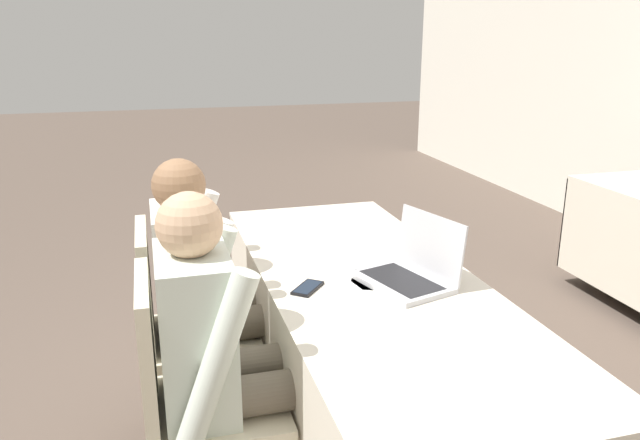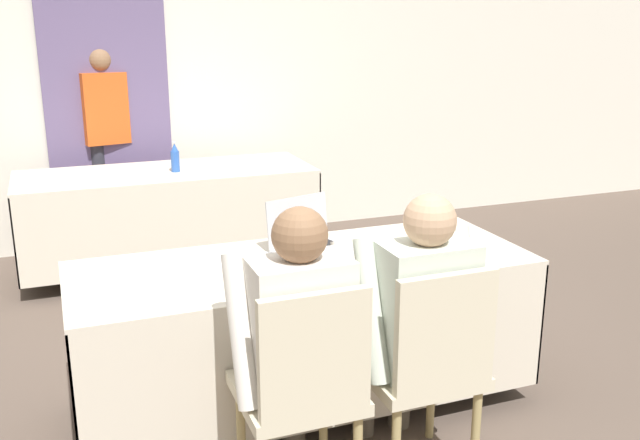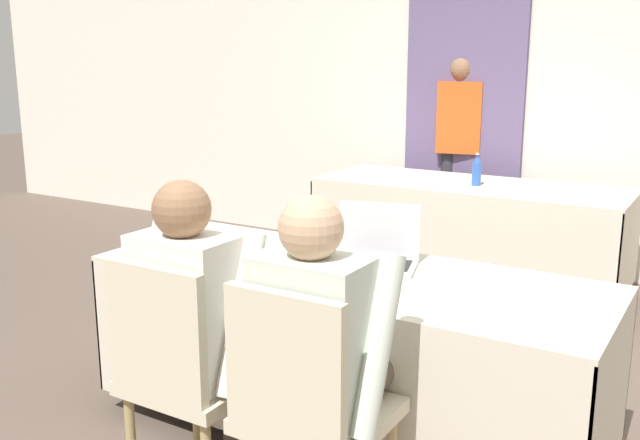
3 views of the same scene
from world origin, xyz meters
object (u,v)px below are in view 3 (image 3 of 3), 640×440
(laptop, at_px, (375,254))
(person_checkered_shirt, at_px, (202,317))
(chair_near_left, at_px, (184,370))
(person_red_shirt, at_px, (459,144))
(water_bottle, at_px, (477,171))
(cell_phone, at_px, (319,287))
(chair_near_right, at_px, (307,406))
(person_white_shirt, at_px, (324,347))

(laptop, height_order, person_checkered_shirt, person_checkered_shirt)
(chair_near_left, bearing_deg, person_red_shirt, -84.32)
(chair_near_left, height_order, person_checkered_shirt, person_checkered_shirt)
(water_bottle, height_order, person_red_shirt, person_red_shirt)
(cell_phone, bearing_deg, water_bottle, 45.68)
(water_bottle, bearing_deg, cell_phone, -84.48)
(cell_phone, xyz_separation_m, chair_near_left, (-0.28, -0.44, -0.22))
(cell_phone, distance_m, person_checkered_shirt, 0.45)
(chair_near_right, height_order, person_white_shirt, person_white_shirt)
(laptop, xyz_separation_m, person_red_shirt, (-0.68, 2.79, 0.13))
(cell_phone, bearing_deg, person_red_shirt, 51.60)
(water_bottle, bearing_deg, person_checkered_shirt, -91.00)
(water_bottle, bearing_deg, laptop, -82.31)
(chair_near_left, bearing_deg, person_checkered_shirt, -90.00)
(chair_near_right, bearing_deg, water_bottle, -80.83)
(laptop, distance_m, cell_phone, 0.39)
(chair_near_left, distance_m, chair_near_right, 0.51)
(water_bottle, relative_size, person_checkered_shirt, 0.18)
(person_checkered_shirt, bearing_deg, person_red_shirt, -84.15)
(chair_near_left, height_order, chair_near_right, same)
(person_red_shirt, bearing_deg, water_bottle, -73.58)
(chair_near_right, relative_size, person_checkered_shirt, 0.78)
(laptop, height_order, water_bottle, laptop)
(chair_near_left, xyz_separation_m, person_red_shirt, (-0.36, 3.62, 0.39))
(laptop, xyz_separation_m, cell_phone, (-0.04, -0.38, -0.04))
(water_bottle, distance_m, chair_near_right, 2.92)
(water_bottle, xyz_separation_m, person_checkered_shirt, (-0.05, -2.76, -0.16))
(laptop, xyz_separation_m, chair_near_right, (0.19, -0.82, -0.27))
(laptop, distance_m, chair_near_left, 0.92)
(cell_phone, distance_m, chair_near_right, 0.55)
(cell_phone, bearing_deg, chair_near_right, -112.62)
(laptop, bearing_deg, cell_phone, -112.51)
(chair_near_right, bearing_deg, chair_near_left, 0.00)
(cell_phone, xyz_separation_m, person_checkered_shirt, (-0.28, -0.34, -0.07))
(chair_near_right, bearing_deg, person_red_shirt, -76.47)
(cell_phone, distance_m, person_white_shirt, 0.41)
(person_checkered_shirt, xyz_separation_m, person_white_shirt, (0.51, 0.00, 0.00))
(chair_near_left, bearing_deg, laptop, -111.43)
(person_white_shirt, distance_m, person_red_shirt, 3.63)
(water_bottle, distance_m, chair_near_left, 2.88)
(chair_near_left, height_order, person_white_shirt, person_white_shirt)
(cell_phone, xyz_separation_m, person_red_shirt, (-0.64, 3.17, 0.17))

